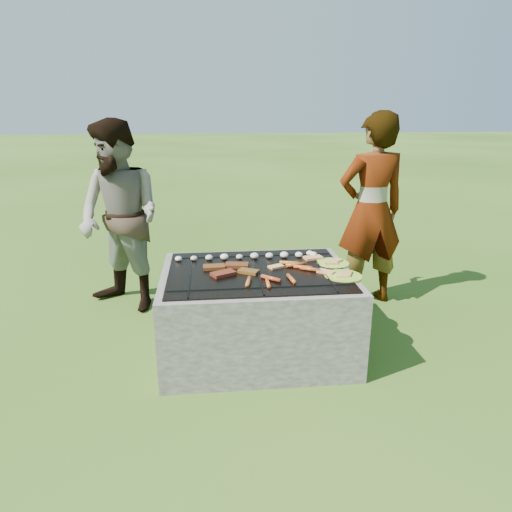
% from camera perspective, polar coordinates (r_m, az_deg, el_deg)
% --- Properties ---
extents(lawn, '(60.00, 60.00, 0.00)m').
position_cam_1_polar(lawn, '(3.38, 0.09, -11.61)').
color(lawn, '#284B12').
rests_on(lawn, ground).
extents(fire_pit, '(1.30, 1.00, 0.62)m').
position_cam_1_polar(fire_pit, '(3.25, 0.09, -7.29)').
color(fire_pit, gray).
rests_on(fire_pit, ground).
extents(mushrooms, '(1.05, 0.09, 0.04)m').
position_cam_1_polar(mushrooms, '(3.37, -0.08, 0.02)').
color(mushrooms, white).
rests_on(mushrooms, fire_pit).
extents(pork_slabs, '(0.38, 0.29, 0.02)m').
position_cam_1_polar(pork_slabs, '(3.13, -3.32, -1.63)').
color(pork_slabs, '#92461A').
rests_on(pork_slabs, fire_pit).
extents(sausages, '(0.53, 0.47, 0.03)m').
position_cam_1_polar(sausages, '(3.05, 3.62, -2.12)').
color(sausages, orange).
rests_on(sausages, fire_pit).
extents(bread_on_grate, '(0.44, 0.41, 0.02)m').
position_cam_1_polar(bread_on_grate, '(3.26, 6.55, -0.94)').
color(bread_on_grate, '#F9E77F').
rests_on(bread_on_grate, fire_pit).
extents(plate_far, '(0.30, 0.30, 0.03)m').
position_cam_1_polar(plate_far, '(3.32, 9.58, -0.90)').
color(plate_far, '#CEFD3C').
rests_on(plate_far, fire_pit).
extents(plate_near, '(0.32, 0.32, 0.03)m').
position_cam_1_polar(plate_near, '(3.08, 10.87, -2.49)').
color(plate_near, yellow).
rests_on(plate_near, fire_pit).
extents(cook, '(0.65, 0.48, 1.66)m').
position_cam_1_polar(cook, '(4.06, 14.19, 5.46)').
color(cook, gray).
rests_on(cook, ground).
extents(bystander, '(0.99, 0.95, 1.60)m').
position_cam_1_polar(bystander, '(3.97, -16.60, 4.58)').
color(bystander, gray).
rests_on(bystander, ground).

